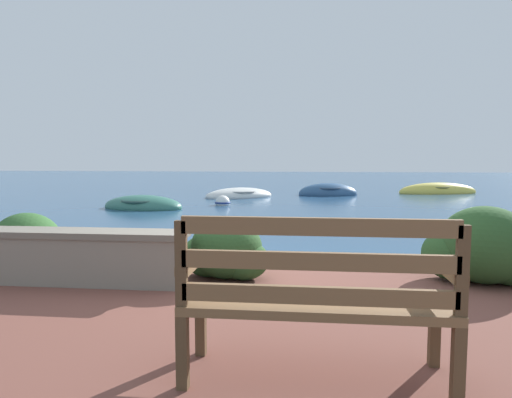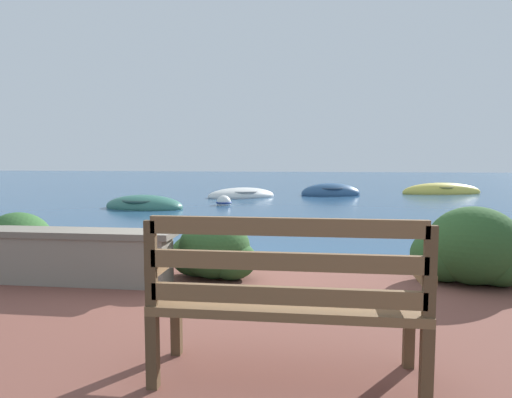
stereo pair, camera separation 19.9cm
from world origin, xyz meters
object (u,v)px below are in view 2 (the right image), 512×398
park_bench (287,295)px  rowboat_outer (442,192)px  rowboat_far (331,193)px  mooring_buoy (224,203)px  rowboat_mid (241,196)px  rowboat_nearest (144,206)px

park_bench → rowboat_outer: (5.15, 16.30, -0.64)m
rowboat_far → mooring_buoy: 5.19m
park_bench → mooring_buoy: 11.35m
mooring_buoy → park_bench: bearing=-77.0°
rowboat_far → mooring_buoy: rowboat_far is taller
rowboat_mid → rowboat_far: 3.46m
rowboat_far → rowboat_nearest: bearing=35.1°
park_bench → rowboat_nearest: park_bench is taller
rowboat_outer → mooring_buoy: 9.32m
rowboat_far → rowboat_mid: bearing=13.1°
park_bench → rowboat_far: 15.06m
park_bench → rowboat_outer: park_bench is taller
rowboat_nearest → park_bench: bearing=123.7°
rowboat_nearest → rowboat_outer: 11.66m
rowboat_mid → rowboat_far: bearing=-10.8°
rowboat_nearest → mooring_buoy: 2.35m
park_bench → rowboat_nearest: 10.97m
rowboat_mid → rowboat_far: size_ratio=1.19×
rowboat_outer → rowboat_mid: bearing=-173.9°
rowboat_far → mooring_buoy: size_ratio=4.90×
park_bench → rowboat_mid: 14.00m
rowboat_mid → rowboat_outer: bearing=-13.7°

